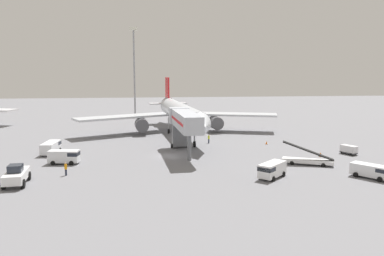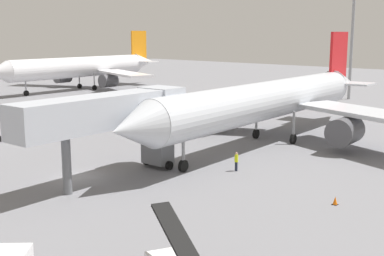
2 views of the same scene
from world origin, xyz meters
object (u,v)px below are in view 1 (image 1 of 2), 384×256
at_px(ground_crew_worker_midground, 209,139).
at_px(safety_cone_alpha, 321,154).
at_px(service_van_near_left, 51,147).
at_px(service_van_rear_right, 65,156).
at_px(apron_light_mast, 134,55).
at_px(ground_crew_worker_foreground, 66,169).
at_px(safety_cone_bravo, 266,143).
at_px(jet_bridge, 184,122).
at_px(airplane_at_gate, 179,113).
at_px(service_van_far_right, 372,171).
at_px(baggage_cart_outer_left, 349,149).
at_px(belt_loader_truck, 308,160).
at_px(pushback_tug, 16,175).
at_px(service_van_far_left, 272,169).

distance_m(ground_crew_worker_midground, safety_cone_alpha, 21.66).
relative_size(service_van_near_left, service_van_rear_right, 1.22).
xyz_separation_m(safety_cone_alpha, apron_light_mast, (-32.07, 69.19, 18.87)).
bearing_deg(safety_cone_alpha, service_van_near_left, 170.03).
bearing_deg(ground_crew_worker_foreground, service_van_rear_right, 102.14).
bearing_deg(service_van_near_left, safety_cone_bravo, 5.51).
height_order(jet_bridge, ground_crew_worker_foreground, jet_bridge).
distance_m(airplane_at_gate, service_van_far_right, 45.86).
distance_m(ground_crew_worker_foreground, safety_cone_bravo, 38.79).
bearing_deg(service_van_near_left, baggage_cart_outer_left, -7.55).
xyz_separation_m(belt_loader_truck, safety_cone_bravo, (-1.01, 16.77, -0.49)).
distance_m(jet_bridge, pushback_tug, 27.78).
distance_m(airplane_at_gate, jet_bridge, 21.77).
distance_m(jet_bridge, service_van_near_left, 23.20).
bearing_deg(service_van_far_right, ground_crew_worker_midground, 122.04).
height_order(service_van_far_left, baggage_cart_outer_left, service_van_far_left).
xyz_separation_m(safety_cone_alpha, safety_cone_bravo, (-5.48, 11.68, -0.07)).
height_order(airplane_at_gate, apron_light_mast, apron_light_mast).
bearing_deg(airplane_at_gate, ground_crew_worker_foreground, -118.59).
relative_size(baggage_cart_outer_left, ground_crew_worker_midground, 1.72).
xyz_separation_m(service_van_far_right, baggage_cart_outer_left, (4.80, 14.53, -0.22)).
relative_size(service_van_rear_right, apron_light_mast, 0.17).
bearing_deg(airplane_at_gate, service_van_far_left, -77.06).
xyz_separation_m(belt_loader_truck, service_van_far_left, (-7.78, -6.46, 0.38)).
xyz_separation_m(jet_bridge, baggage_cart_outer_left, (27.81, -3.89, -4.68)).
relative_size(airplane_at_gate, safety_cone_bravo, 79.90).
distance_m(baggage_cart_outer_left, safety_cone_alpha, 5.74).
xyz_separation_m(jet_bridge, apron_light_mast, (-9.86, 64.11, 13.72)).
xyz_separation_m(airplane_at_gate, ground_crew_worker_midground, (4.67, -12.68, -3.83)).
bearing_deg(safety_cone_alpha, jet_bridge, 167.11).
bearing_deg(baggage_cart_outer_left, safety_cone_bravo, 136.59).
height_order(baggage_cart_outer_left, apron_light_mast, apron_light_mast).
bearing_deg(ground_crew_worker_foreground, safety_cone_bravo, 28.75).
height_order(ground_crew_worker_foreground, safety_cone_alpha, ground_crew_worker_foreground).
relative_size(service_van_far_left, apron_light_mast, 0.17).
height_order(airplane_at_gate, service_van_far_left, airplane_at_gate).
xyz_separation_m(airplane_at_gate, baggage_cart_outer_left, (26.66, -25.62, -3.91)).
relative_size(pushback_tug, ground_crew_worker_midground, 3.39).
distance_m(service_van_near_left, ground_crew_worker_midground, 29.11).
distance_m(belt_loader_truck, service_van_rear_right, 36.83).
height_order(jet_bridge, service_van_near_left, jet_bridge).
relative_size(jet_bridge, service_van_near_left, 2.95).
bearing_deg(service_van_far_right, safety_cone_bravo, 104.09).
bearing_deg(pushback_tug, ground_crew_worker_midground, 41.13).
bearing_deg(belt_loader_truck, ground_crew_worker_foreground, -176.93).
height_order(ground_crew_worker_midground, safety_cone_alpha, ground_crew_worker_midground).
distance_m(jet_bridge, service_van_far_right, 29.81).
distance_m(jet_bridge, belt_loader_truck, 21.00).
height_order(service_van_rear_right, baggage_cart_outer_left, service_van_rear_right).
distance_m(belt_loader_truck, service_van_near_left, 42.39).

